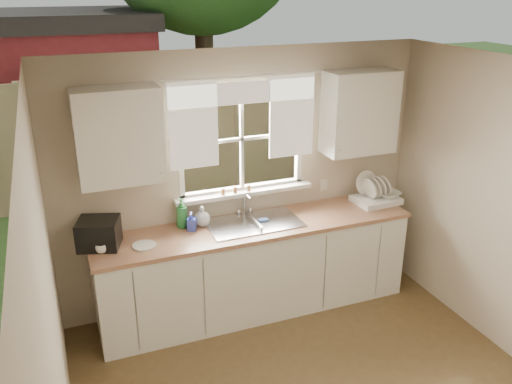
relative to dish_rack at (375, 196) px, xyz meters
name	(u,v)px	position (x,y,z in m)	size (l,w,h in m)	color
room_walls	(355,286)	(-1.35, -1.80, 0.26)	(3.62, 4.02, 2.50)	beige
ceiling	(364,86)	(-1.35, -1.73, 1.52)	(3.60, 4.00, 0.02)	silver
window	(242,156)	(-1.35, 0.27, 0.50)	(1.38, 0.16, 1.06)	white
curtains	(244,111)	(-1.35, 0.22, 0.95)	(1.50, 0.03, 0.81)	white
base_cabinets	(255,269)	(-1.35, -0.05, -0.55)	(3.00, 0.62, 0.87)	white
countertop	(255,227)	(-1.35, -0.05, -0.09)	(3.04, 0.65, 0.04)	#A97554
upper_cabinet_left	(119,136)	(-2.50, 0.09, 0.87)	(0.70, 0.33, 0.80)	white
upper_cabinet_right	(360,112)	(-0.20, 0.09, 0.87)	(0.70, 0.33, 0.80)	white
wall_outlet	(324,185)	(-0.47, 0.25, 0.10)	(0.08, 0.01, 0.12)	beige
sill_jars	(236,190)	(-1.44, 0.21, 0.20)	(0.30, 0.04, 0.06)	brown
sink	(254,230)	(-1.35, -0.02, -0.14)	(0.88, 0.52, 0.40)	#B7B7BC
dish_rack	(375,196)	(0.00, 0.00, 0.00)	(0.47, 0.37, 0.31)	white
bowl	(389,194)	(0.13, -0.05, 0.02)	(0.23, 0.23, 0.06)	white
soap_bottle_a	(182,213)	(-2.00, 0.14, 0.07)	(0.11, 0.11, 0.28)	#2D8A41
soap_bottle_b	(192,221)	(-1.93, 0.05, 0.02)	(0.08, 0.08, 0.17)	blue
soap_bottle_c	(202,216)	(-1.81, 0.11, 0.02)	(0.15, 0.15, 0.19)	beige
saucer	(144,245)	(-2.40, -0.11, -0.07)	(0.21, 0.21, 0.01)	silver
cup	(102,248)	(-2.75, -0.10, -0.03)	(0.11, 0.11, 0.08)	white
black_appliance	(99,233)	(-2.75, 0.03, 0.05)	(0.34, 0.29, 0.25)	black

